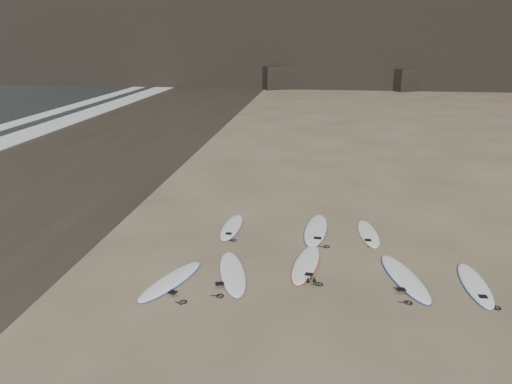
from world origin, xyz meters
TOP-DOWN VIEW (x-y plane):
  - ground at (0.00, 0.00)m, footprint 240.00×240.00m
  - wet_sand at (-13.00, 10.00)m, footprint 12.00×200.00m
  - surfboard_0 at (-4.13, -0.97)m, footprint 1.40×2.50m
  - surfboard_1 at (-2.66, -0.35)m, footprint 1.31×2.68m
  - surfboard_2 at (-0.79, 0.45)m, footprint 0.96×2.58m
  - surfboard_3 at (1.74, -0.03)m, footprint 1.32×2.76m
  - surfboard_4 at (3.42, -0.17)m, footprint 0.59×2.38m
  - surfboard_5 at (-3.26, 2.83)m, footprint 0.63×2.33m
  - surfboard_6 at (-0.57, 2.93)m, footprint 0.89×2.81m
  - surfboard_7 at (1.06, 2.86)m, footprint 0.75×2.29m

SIDE VIEW (x-z plane):
  - ground at x=0.00m, z-range 0.00..0.00m
  - wet_sand at x=-13.00m, z-range 0.00..0.01m
  - surfboard_7 at x=1.06m, z-range 0.00..0.08m
  - surfboard_5 at x=-3.26m, z-range 0.00..0.08m
  - surfboard_4 at x=3.42m, z-range 0.00..0.09m
  - surfboard_0 at x=-4.13m, z-range 0.00..0.09m
  - surfboard_2 at x=-0.79m, z-range 0.00..0.09m
  - surfboard_1 at x=-2.66m, z-range 0.00..0.09m
  - surfboard_3 at x=1.74m, z-range 0.00..0.10m
  - surfboard_6 at x=-0.57m, z-range 0.00..0.10m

